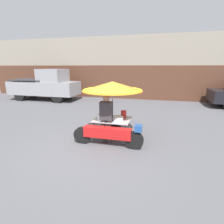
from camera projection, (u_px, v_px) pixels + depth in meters
ground_plane at (96, 145)px, 5.34m from camera, size 36.00×36.00×0.00m
shopfront_building at (135, 68)px, 13.32m from camera, size 28.00×2.06×4.43m
vendor_motorcycle_cart at (112, 95)px, 5.46m from camera, size 2.16×1.91×1.88m
vendor_person at (106, 117)px, 5.38m from camera, size 0.38×0.22×1.51m
pickup_truck at (46, 85)px, 12.33m from camera, size 4.87×1.80×2.16m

